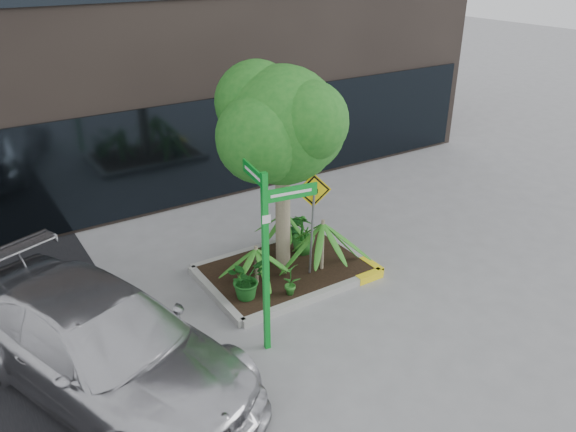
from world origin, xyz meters
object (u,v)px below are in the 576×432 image
parked_car (102,344)px  cattle_sign (313,209)px  street_sign_post (268,243)px  tree (282,125)px

parked_car → cattle_sign: 4.40m
parked_car → street_sign_post: size_ratio=1.72×
tree → street_sign_post: (-1.45, -1.89, -1.17)m
street_sign_post → cattle_sign: street_sign_post is taller
parked_car → street_sign_post: bearing=-31.8°
cattle_sign → parked_car: bearing=-149.0°
tree → street_sign_post: 2.65m
parked_car → street_sign_post: (2.56, -0.49, 1.16)m
tree → cattle_sign: (0.24, -0.69, -1.47)m
parked_car → street_sign_post: street_sign_post is taller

